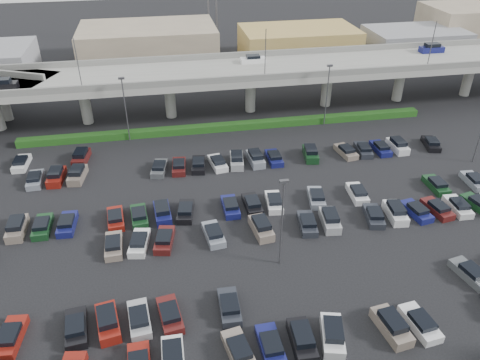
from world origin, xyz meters
name	(u,v)px	position (x,y,z in m)	size (l,w,h in m)	color
ground	(263,219)	(0.00, 0.00, 0.00)	(280.00, 280.00, 0.00)	black
overpass	(221,75)	(-0.21, 32.01, 6.97)	(150.00, 13.00, 15.80)	gray
hedge	(229,127)	(0.00, 25.00, 0.55)	(66.00, 1.60, 1.10)	#144213
parked_cars	(264,230)	(-0.48, -2.90, 0.61)	(63.03, 41.66, 1.67)	#515559
light_poles	(225,169)	(-4.13, 2.00, 6.24)	(66.90, 48.38, 10.30)	#4C4C51
distant_buildings	(256,42)	(12.38, 61.81, 3.74)	(138.00, 24.00, 9.00)	gray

